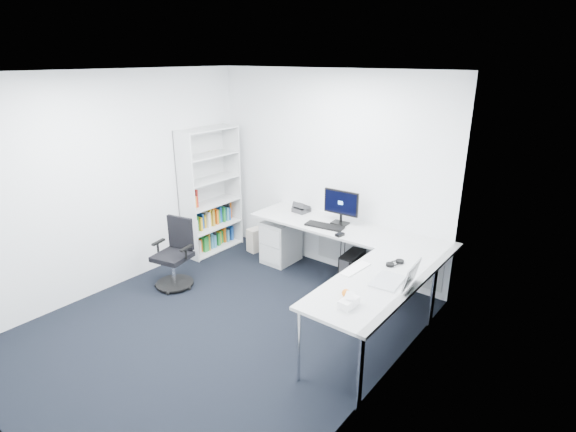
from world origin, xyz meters
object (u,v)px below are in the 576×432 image
Objects in this scene: l_desk at (331,265)px; task_chair at (172,255)px; laptop at (388,270)px; monitor at (341,207)px; bookshelf at (210,191)px.

l_desk is 2.97× the size of task_chair.
task_chair is at bearing -147.37° from l_desk.
task_chair is at bearing -175.95° from laptop.
monitor is (1.56, 1.52, 0.56)m from task_chair.
bookshelf reaches higher than monitor.
laptop reaches higher than l_desk.
monitor reaches higher than task_chair.
task_chair is at bearing -67.38° from bookshelf.
task_chair is (0.47, -1.14, -0.49)m from bookshelf.
laptop is (2.76, 0.43, 0.46)m from task_chair.
bookshelf reaches higher than l_desk.
bookshelf is 3.88× the size of monitor.
bookshelf is 2.09× the size of task_chair.
laptop is at bearing -3.16° from task_chair.
l_desk is at bearing -1.32° from bookshelf.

